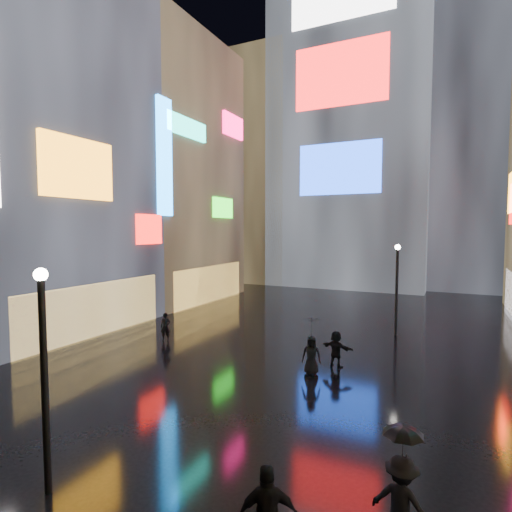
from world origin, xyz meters
The scene contains 14 objects.
ground centered at (0.00, 20.00, 0.00)m, with size 140.00×140.00×0.00m, color black.
building_left_mid centered at (-15.98, 14.01, 11.97)m, with size 10.28×12.70×24.00m.
building_left_far centered at (-15.98, 26.00, 10.98)m, with size 10.28×12.00×22.00m.
tower_main centered at (-3.00, 43.97, 21.01)m, with size 16.00×14.20×42.00m.
tower_flank_right centered at (9.00, 46.00, 17.00)m, with size 12.00×12.00×34.00m, color black.
tower_flank_left centered at (-14.00, 42.00, 13.00)m, with size 10.00×10.00×26.00m, color black.
lamp_near centered at (-1.28, 3.66, 2.94)m, with size 0.30×0.30×5.20m.
lamp_far centered at (4.28, 21.54, 2.94)m, with size 0.30×0.30×5.20m.
pedestrian_2 centered at (6.19, 5.55, 0.88)m, with size 1.14×0.65×1.76m, color black.
pedestrian_4 centered at (1.84, 13.51, 0.81)m, with size 0.79×0.51×1.62m, color black.
pedestrian_5 centered at (2.54, 14.85, 0.80)m, with size 1.48×0.47×1.60m, color black.
pedestrian_6 centered at (-6.85, 14.88, 0.77)m, with size 0.56×0.37×1.53m, color black.
umbrella_1 centered at (6.19, 5.55, 2.08)m, with size 0.74×0.74×0.65m, color black.
umbrella_2 centered at (1.84, 13.51, 2.02)m, with size 0.89×0.91×0.81m, color black.
Camera 1 is at (6.86, -2.18, 6.05)m, focal length 28.00 mm.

